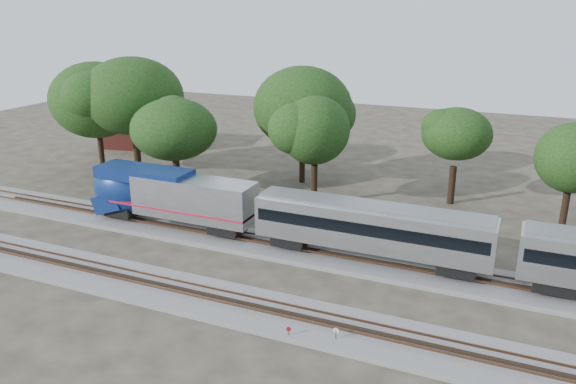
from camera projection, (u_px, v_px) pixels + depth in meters
ground at (283, 287)px, 41.16m from camera, size 160.00×160.00×0.00m
track_far at (312, 253)px, 46.32m from camera, size 160.00×5.00×0.73m
track_near at (258, 310)px, 37.61m from camera, size 160.00×5.00×0.73m
switch_stand_red at (289, 332)px, 34.37m from camera, size 0.30×0.12×0.96m
switch_stand_white at (336, 334)px, 33.94m from camera, size 0.36×0.08×1.14m
switch_lever at (376, 350)px, 33.39m from camera, size 0.56×0.43×0.30m
brick_building at (146, 129)px, 81.63m from camera, size 11.28×8.85×4.89m
tree_0 at (96, 100)px, 66.60m from camera, size 9.07×9.07×12.78m
tree_1 at (132, 96)px, 65.52m from camera, size 9.71×9.71×13.69m
tree_2 at (174, 129)px, 59.71m from camera, size 7.19×7.19×10.14m
tree_3 at (303, 108)px, 62.76m from camera, size 8.86×8.86×12.50m
tree_4 at (315, 131)px, 55.87m from camera, size 7.91×7.91×11.15m
tree_5 at (457, 134)px, 56.20m from camera, size 7.50×7.50×10.57m
tree_6 at (573, 158)px, 48.95m from camera, size 7.07×7.07×9.97m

